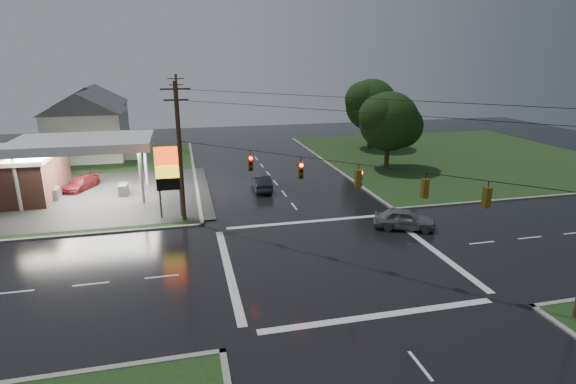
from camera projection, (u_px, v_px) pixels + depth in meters
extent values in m
plane|color=black|center=(335.00, 258.00, 29.45)|extent=(120.00, 120.00, 0.00)
cube|color=#1D3316|center=(24.00, 180.00, 47.85)|extent=(36.00, 36.00, 0.08)
cube|color=#1D3316|center=(456.00, 156.00, 59.45)|extent=(36.00, 36.00, 0.08)
cube|color=#2D2D2D|center=(67.00, 198.00, 41.72)|extent=(26.00, 18.00, 0.02)
cylinder|color=silver|center=(17.00, 184.00, 37.57)|extent=(0.30, 0.30, 5.00)
cylinder|color=silver|center=(141.00, 177.00, 39.80)|extent=(0.30, 0.30, 5.00)
cylinder|color=silver|center=(37.00, 167.00, 43.15)|extent=(0.30, 0.30, 5.00)
cylinder|color=silver|center=(146.00, 162.00, 45.38)|extent=(0.30, 0.30, 5.00)
cube|color=silver|center=(83.00, 143.00, 40.70)|extent=(12.00, 8.00, 0.80)
cube|color=white|center=(84.00, 147.00, 40.82)|extent=(11.40, 7.40, 0.04)
cube|color=#59595E|center=(55.00, 194.00, 41.37)|extent=(0.80, 1.60, 1.10)
cube|color=#59595E|center=(124.00, 190.00, 42.71)|extent=(0.80, 1.60, 1.10)
cylinder|color=#59595E|center=(159.00, 183.00, 35.84)|extent=(0.16, 0.16, 6.00)
cylinder|color=#59595E|center=(179.00, 182.00, 36.20)|extent=(0.16, 0.16, 6.00)
cube|color=red|center=(167.00, 156.00, 35.38)|extent=(2.00, 0.35, 1.40)
cube|color=gold|center=(168.00, 172.00, 35.76)|extent=(2.00, 0.35, 1.00)
cube|color=black|center=(169.00, 184.00, 36.05)|extent=(2.00, 0.35, 1.00)
cylinder|color=#382619|center=(180.00, 154.00, 34.59)|extent=(0.32, 0.32, 11.00)
cube|color=#382619|center=(175.00, 89.00, 33.18)|extent=(2.20, 0.12, 0.12)
cube|color=#382619|center=(176.00, 100.00, 33.41)|extent=(1.80, 0.12, 0.12)
cylinder|color=#382619|center=(178.00, 114.00, 61.20)|extent=(0.32, 0.32, 10.50)
cube|color=#382619|center=(176.00, 79.00, 59.86)|extent=(2.20, 0.12, 0.12)
cube|color=#382619|center=(176.00, 85.00, 60.09)|extent=(1.80, 0.12, 0.12)
cube|color=#59470C|center=(250.00, 163.00, 31.20)|extent=(0.34, 0.34, 1.10)
cylinder|color=#FF0C07|center=(251.00, 158.00, 30.90)|extent=(0.22, 0.08, 0.22)
cube|color=#59470C|center=(301.00, 170.00, 29.18)|extent=(0.34, 0.34, 1.10)
cylinder|color=#FF0C07|center=(301.00, 165.00, 28.88)|extent=(0.22, 0.08, 0.22)
cube|color=#59470C|center=(358.00, 179.00, 27.16)|extent=(0.34, 0.34, 1.10)
cylinder|color=#FF0C07|center=(361.00, 172.00, 27.10)|extent=(0.08, 0.22, 0.22)
cube|color=#59470C|center=(425.00, 189.00, 25.14)|extent=(0.34, 0.34, 1.10)
cylinder|color=#FF0C07|center=(424.00, 181.00, 25.22)|extent=(0.22, 0.08, 0.22)
cube|color=#59470C|center=(487.00, 198.00, 23.53)|extent=(0.34, 0.34, 1.10)
cylinder|color=#FF0C07|center=(485.00, 190.00, 23.61)|extent=(0.22, 0.08, 0.22)
cube|color=silver|center=(87.00, 136.00, 57.42)|extent=(9.00, 8.00, 6.00)
cube|color=gray|center=(133.00, 154.00, 59.35)|extent=(1.60, 4.80, 0.80)
cube|color=silver|center=(95.00, 123.00, 68.37)|extent=(9.00, 8.00, 6.00)
cube|color=gray|center=(133.00, 139.00, 70.30)|extent=(1.60, 4.80, 0.80)
cylinder|color=black|center=(387.00, 148.00, 52.33)|extent=(0.56, 0.56, 5.04)
sphere|color=black|center=(389.00, 121.00, 51.45)|extent=(6.80, 6.80, 6.80)
sphere|color=black|center=(401.00, 126.00, 52.29)|extent=(5.10, 5.10, 5.10)
sphere|color=black|center=(380.00, 116.00, 50.56)|extent=(4.76, 4.76, 4.76)
cylinder|color=black|center=(370.00, 129.00, 64.09)|extent=(0.56, 0.56, 5.60)
sphere|color=black|center=(371.00, 105.00, 63.11)|extent=(7.20, 7.20, 7.20)
sphere|color=black|center=(382.00, 109.00, 63.99)|extent=(5.40, 5.40, 5.40)
sphere|color=black|center=(363.00, 100.00, 62.19)|extent=(5.04, 5.04, 5.04)
imported|color=#1F2427|center=(261.00, 182.00, 44.41)|extent=(1.74, 4.67, 1.52)
imported|color=slate|center=(404.00, 219.00, 34.35)|extent=(4.99, 3.54, 1.58)
imported|color=#561317|center=(81.00, 183.00, 44.41)|extent=(3.58, 4.95, 1.33)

